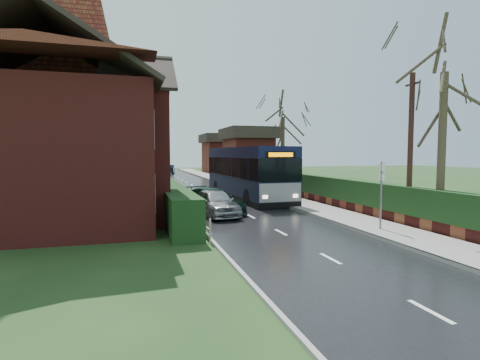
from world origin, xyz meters
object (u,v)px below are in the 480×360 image
object	(u,v)px
bus	(247,173)
telegraph_pole	(410,150)
car_green	(213,201)
bus_stop_sign	(381,186)
brick_house	(72,131)
car_silver	(215,203)

from	to	relation	value
bus	telegraph_pole	xyz separation A→B (m)	(3.60, -12.43, 1.57)
car_green	telegraph_pole	world-z (taller)	telegraph_pole
bus	telegraph_pole	size ratio (longest dim) A/B	1.82
bus_stop_sign	bus	bearing A→B (deg)	107.57
car_green	bus_stop_sign	distance (m)	8.91
car_green	bus_stop_sign	world-z (taller)	bus_stop_sign
brick_house	bus_stop_sign	size ratio (longest dim) A/B	5.04
bus_stop_sign	telegraph_pole	size ratio (longest dim) A/B	0.43
bus	bus_stop_sign	world-z (taller)	bus
bus	car_green	world-z (taller)	bus
bus	telegraph_pole	distance (m)	13.03
car_silver	telegraph_pole	bearing A→B (deg)	-41.93
brick_house	bus	distance (m)	12.36
brick_house	car_green	xyz separation A→B (m)	(7.13, -0.95, -3.70)
brick_house	car_silver	world-z (taller)	brick_house
brick_house	car_silver	size ratio (longest dim) A/B	3.54
brick_house	car_green	distance (m)	8.09
car_silver	car_green	distance (m)	1.04
bus	bus_stop_sign	bearing A→B (deg)	-84.07
car_green	bus_stop_sign	bearing A→B (deg)	-69.05
car_silver	telegraph_pole	size ratio (longest dim) A/B	0.62
car_silver	brick_house	bearing A→B (deg)	157.49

